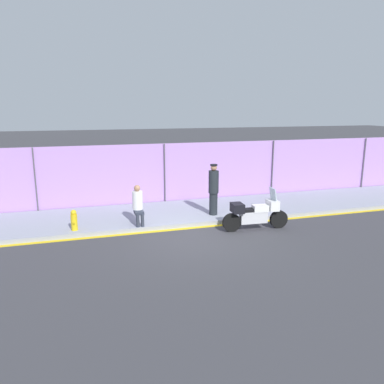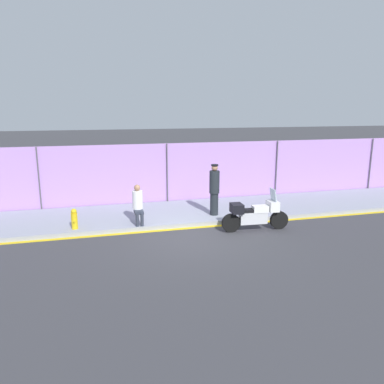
{
  "view_description": "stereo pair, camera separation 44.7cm",
  "coord_description": "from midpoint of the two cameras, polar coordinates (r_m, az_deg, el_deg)",
  "views": [
    {
      "loc": [
        -3.35,
        -10.66,
        4.02
      ],
      "look_at": [
        0.27,
        1.28,
        1.18
      ],
      "focal_mm": 35.0,
      "sensor_mm": 36.0,
      "label": 1
    },
    {
      "loc": [
        -2.92,
        -10.78,
        4.02
      ],
      "look_at": [
        0.27,
        1.28,
        1.18
      ],
      "focal_mm": 35.0,
      "sensor_mm": 36.0,
      "label": 2
    }
  ],
  "objects": [
    {
      "name": "motorcycle",
      "position": [
        12.61,
        8.59,
        -3.28
      ],
      "size": [
        2.3,
        0.59,
        1.41
      ],
      "rotation": [
        0.0,
        0.0,
        -0.06
      ],
      "color": "black",
      "rests_on": "ground_plane"
    },
    {
      "name": "fire_hydrant",
      "position": [
        12.65,
        -18.5,
        -4.1
      ],
      "size": [
        0.2,
        0.25,
        0.68
      ],
      "color": "gold",
      "rests_on": "sidewalk"
    },
    {
      "name": "sidewalk",
      "position": [
        14.3,
        -3.56,
        -3.23
      ],
      "size": [
        37.05,
        3.22,
        0.15
      ],
      "color": "#8E93A3",
      "rests_on": "ground_plane"
    },
    {
      "name": "person_seated_on_curb",
      "position": [
        12.74,
        -9.25,
        -1.6
      ],
      "size": [
        0.35,
        0.67,
        1.33
      ],
      "color": "#2D3342",
      "rests_on": "sidewalk"
    },
    {
      "name": "curb_paint_stripe",
      "position": [
        12.75,
        -1.77,
        -5.57
      ],
      "size": [
        37.05,
        0.18,
        0.01
      ],
      "color": "gold",
      "rests_on": "ground_plane"
    },
    {
      "name": "officer_standing",
      "position": [
        13.6,
        2.36,
        0.46
      ],
      "size": [
        0.37,
        0.37,
        1.87
      ],
      "color": "#1E2328",
      "rests_on": "sidewalk"
    },
    {
      "name": "storefront_fence",
      "position": [
        15.65,
        -5.06,
        2.69
      ],
      "size": [
        35.2,
        0.17,
        2.57
      ],
      "color": "#AD7FC6",
      "rests_on": "ground_plane"
    },
    {
      "name": "ground_plane",
      "position": [
        11.87,
        -0.54,
        -6.99
      ],
      "size": [
        120.0,
        120.0,
        0.0
      ],
      "primitive_type": "plane",
      "color": "#38383D"
    }
  ]
}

